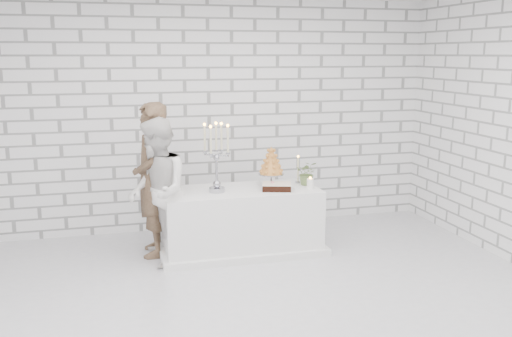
# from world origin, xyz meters

# --- Properties ---
(ground) EXTENTS (6.00, 5.00, 0.01)m
(ground) POSITION_xyz_m (0.00, 0.00, 0.00)
(ground) COLOR silver
(ground) RESTS_ON ground
(wall_back) EXTENTS (6.00, 0.01, 3.00)m
(wall_back) POSITION_xyz_m (0.00, 2.50, 1.50)
(wall_back) COLOR white
(wall_back) RESTS_ON ground
(wall_front) EXTENTS (6.00, 0.01, 3.00)m
(wall_front) POSITION_xyz_m (0.00, -2.50, 1.50)
(wall_front) COLOR white
(wall_front) RESTS_ON ground
(cake_table) EXTENTS (1.80, 0.80, 0.75)m
(cake_table) POSITION_xyz_m (0.17, 1.43, 0.38)
(cake_table) COLOR white
(cake_table) RESTS_ON ground
(groom) EXTENTS (0.45, 0.66, 1.77)m
(groom) POSITION_xyz_m (-0.83, 1.59, 0.88)
(groom) COLOR #453121
(groom) RESTS_ON ground
(bride) EXTENTS (0.66, 0.82, 1.63)m
(bride) POSITION_xyz_m (-0.80, 1.28, 0.81)
(bride) COLOR white
(bride) RESTS_ON ground
(candelabra) EXTENTS (0.37, 0.37, 0.80)m
(candelabra) POSITION_xyz_m (-0.12, 1.38, 1.15)
(candelabra) COLOR #A3A4AE
(candelabra) RESTS_ON cake_table
(croquembouche) EXTENTS (0.32, 0.32, 0.48)m
(croquembouche) POSITION_xyz_m (0.56, 1.52, 0.99)
(croquembouche) COLOR #AF6725
(croquembouche) RESTS_ON cake_table
(chocolate_cake) EXTENTS (0.38, 0.32, 0.08)m
(chocolate_cake) POSITION_xyz_m (0.56, 1.29, 0.79)
(chocolate_cake) COLOR black
(chocolate_cake) RESTS_ON cake_table
(pillar_candle) EXTENTS (0.10, 0.10, 0.12)m
(pillar_candle) POSITION_xyz_m (0.96, 1.26, 0.81)
(pillar_candle) COLOR white
(pillar_candle) RESTS_ON cake_table
(extra_taper) EXTENTS (0.07, 0.07, 0.32)m
(extra_taper) POSITION_xyz_m (0.92, 1.57, 0.91)
(extra_taper) COLOR beige
(extra_taper) RESTS_ON cake_table
(flowers) EXTENTS (0.33, 0.31, 0.29)m
(flowers) POSITION_xyz_m (0.99, 1.45, 0.90)
(flowers) COLOR #3D6732
(flowers) RESTS_ON cake_table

